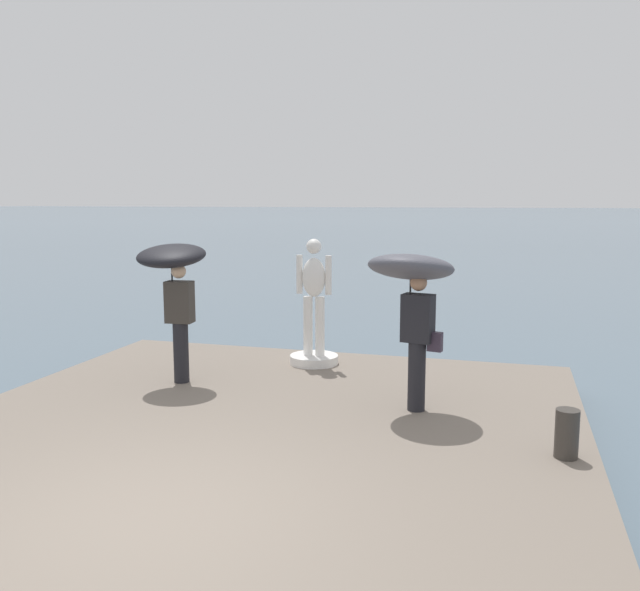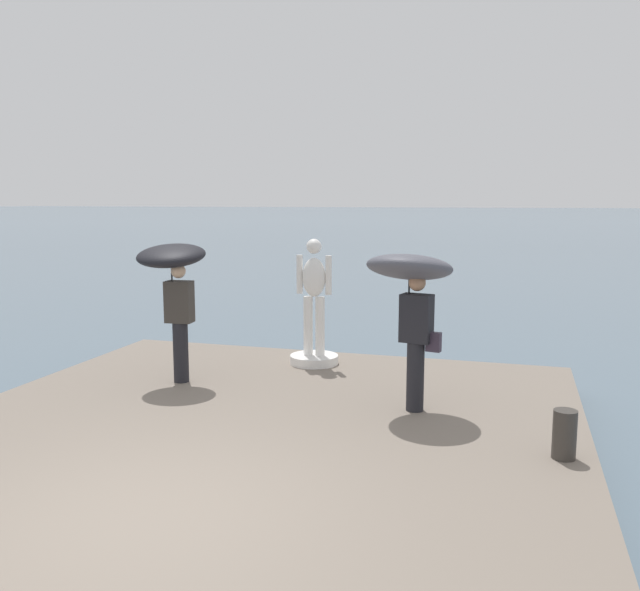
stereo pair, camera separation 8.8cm
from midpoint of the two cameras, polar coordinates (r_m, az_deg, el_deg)
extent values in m
plane|color=slate|center=(44.87, 12.72, 4.15)|extent=(400.00, 400.00, 0.00)
cube|color=slate|center=(7.51, -7.61, -14.09)|extent=(7.63, 9.31, 0.40)
cylinder|color=white|center=(10.86, -0.27, -5.47)|extent=(0.78, 0.78, 0.14)
cylinder|color=white|center=(10.77, -0.78, -2.60)|extent=(0.15, 0.15, 0.96)
cylinder|color=white|center=(10.71, 0.24, -2.65)|extent=(0.15, 0.15, 0.96)
ellipsoid|color=white|center=(10.62, -0.28, 1.56)|extent=(0.38, 0.26, 0.62)
sphere|color=white|center=(10.57, -0.28, 4.21)|extent=(0.24, 0.24, 0.24)
cylinder|color=white|center=(10.68, -1.51, 1.83)|extent=(0.10, 0.10, 0.62)
cylinder|color=white|center=(10.55, 0.97, 1.75)|extent=(0.10, 0.10, 0.62)
cylinder|color=black|center=(9.93, -11.55, -4.75)|extent=(0.22, 0.22, 0.88)
cube|color=#38332D|center=(9.79, -11.67, -0.53)|extent=(0.40, 0.27, 0.60)
sphere|color=beige|center=(9.73, -11.75, 2.06)|extent=(0.21, 0.21, 0.21)
cylinder|color=#262626|center=(9.83, -12.28, 1.38)|extent=(0.02, 0.02, 0.54)
ellipsoid|color=black|center=(9.80, -12.34, 3.36)|extent=(1.06, 1.09, 0.43)
cylinder|color=black|center=(8.52, 8.43, -6.84)|extent=(0.22, 0.22, 0.88)
cube|color=black|center=(8.36, 8.54, -1.94)|extent=(0.42, 0.31, 0.60)
sphere|color=#A87A5B|center=(8.29, 8.60, 1.09)|extent=(0.21, 0.21, 0.21)
cylinder|color=#262626|center=(8.39, 7.90, 0.19)|extent=(0.02, 0.02, 0.50)
ellipsoid|color=#4C4C56|center=(8.35, 7.95, 2.42)|extent=(1.28, 1.31, 0.50)
cube|color=#332838|center=(8.36, 9.97, -3.92)|extent=(0.20, 0.13, 0.24)
cylinder|color=#38332D|center=(7.43, 20.47, -11.05)|extent=(0.24, 0.24, 0.51)
camera|label=1|loc=(0.04, -89.76, 0.04)|focal=37.49mm
camera|label=2|loc=(0.04, 90.24, -0.04)|focal=37.49mm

